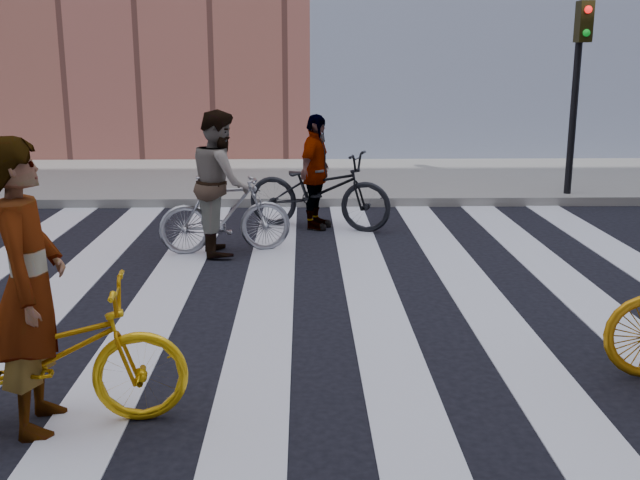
{
  "coord_description": "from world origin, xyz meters",
  "views": [
    {
      "loc": [
        -0.17,
        -7.25,
        2.43
      ],
      "look_at": [
        0.0,
        0.3,
        0.59
      ],
      "focal_mm": 42.0,
      "sensor_mm": 36.0,
      "label": 1
    }
  ],
  "objects_px": {
    "bike_silver_mid": "(225,214)",
    "rider_rear": "(315,172)",
    "bike_dark_rear": "(319,190)",
    "rider_left": "(29,287)",
    "rider_mid": "(220,183)",
    "traffic_signal": "(579,67)",
    "bike_yellow_left": "(43,357)"
  },
  "relations": [
    {
      "from": "bike_silver_mid",
      "to": "rider_rear",
      "type": "distance_m",
      "value": 1.83
    },
    {
      "from": "bike_yellow_left",
      "to": "rider_mid",
      "type": "xyz_separation_m",
      "value": [
        0.7,
        4.62,
        0.41
      ]
    },
    {
      "from": "bike_yellow_left",
      "to": "bike_silver_mid",
      "type": "height_order",
      "value": "bike_silver_mid"
    },
    {
      "from": "bike_silver_mid",
      "to": "rider_mid",
      "type": "distance_m",
      "value": 0.41
    },
    {
      "from": "traffic_signal",
      "to": "bike_yellow_left",
      "type": "distance_m",
      "value": 10.26
    },
    {
      "from": "bike_dark_rear",
      "to": "rider_left",
      "type": "bearing_deg",
      "value": -178.29
    },
    {
      "from": "bike_silver_mid",
      "to": "rider_left",
      "type": "xyz_separation_m",
      "value": [
        -0.8,
        -4.62,
        0.48
      ]
    },
    {
      "from": "rider_mid",
      "to": "rider_rear",
      "type": "relative_size",
      "value": 1.09
    },
    {
      "from": "rider_left",
      "to": "rider_rear",
      "type": "xyz_separation_m",
      "value": [
        1.97,
        5.99,
        -0.15
      ]
    },
    {
      "from": "bike_yellow_left",
      "to": "rider_left",
      "type": "relative_size",
      "value": 0.97
    },
    {
      "from": "bike_dark_rear",
      "to": "rider_left",
      "type": "distance_m",
      "value": 6.34
    },
    {
      "from": "rider_mid",
      "to": "rider_rear",
      "type": "xyz_separation_m",
      "value": [
        1.22,
        1.37,
        -0.08
      ]
    },
    {
      "from": "bike_dark_rear",
      "to": "rider_left",
      "type": "relative_size",
      "value": 1.1
    },
    {
      "from": "bike_dark_rear",
      "to": "rider_mid",
      "type": "relative_size",
      "value": 1.19
    },
    {
      "from": "bike_yellow_left",
      "to": "rider_rear",
      "type": "height_order",
      "value": "rider_rear"
    },
    {
      "from": "rider_mid",
      "to": "bike_silver_mid",
      "type": "bearing_deg",
      "value": -101.57
    },
    {
      "from": "traffic_signal",
      "to": "rider_rear",
      "type": "height_order",
      "value": "traffic_signal"
    },
    {
      "from": "bike_silver_mid",
      "to": "bike_dark_rear",
      "type": "bearing_deg",
      "value": -53.2
    },
    {
      "from": "rider_left",
      "to": "traffic_signal",
      "type": "bearing_deg",
      "value": -46.24
    },
    {
      "from": "bike_silver_mid",
      "to": "traffic_signal",
      "type": "bearing_deg",
      "value": -71.15
    },
    {
      "from": "traffic_signal",
      "to": "rider_left",
      "type": "xyz_separation_m",
      "value": [
        -6.36,
        -7.89,
        -1.3
      ]
    },
    {
      "from": "bike_yellow_left",
      "to": "rider_mid",
      "type": "distance_m",
      "value": 4.69
    },
    {
      "from": "rider_mid",
      "to": "rider_rear",
      "type": "bearing_deg",
      "value": -53.2
    },
    {
      "from": "bike_yellow_left",
      "to": "rider_left",
      "type": "distance_m",
      "value": 0.49
    },
    {
      "from": "bike_yellow_left",
      "to": "traffic_signal",
      "type": "bearing_deg",
      "value": -46.01
    },
    {
      "from": "bike_dark_rear",
      "to": "rider_rear",
      "type": "bearing_deg",
      "value": 110.3
    },
    {
      "from": "bike_dark_rear",
      "to": "bike_silver_mid",
      "type": "bearing_deg",
      "value": 158.66
    },
    {
      "from": "rider_rear",
      "to": "rider_left",
      "type": "bearing_deg",
      "value": -177.86
    },
    {
      "from": "bike_dark_rear",
      "to": "rider_mid",
      "type": "distance_m",
      "value": 1.9
    },
    {
      "from": "bike_yellow_left",
      "to": "rider_rear",
      "type": "relative_size",
      "value": 1.14
    },
    {
      "from": "traffic_signal",
      "to": "rider_mid",
      "type": "relative_size",
      "value": 1.83
    },
    {
      "from": "bike_silver_mid",
      "to": "rider_left",
      "type": "bearing_deg",
      "value": 158.64
    }
  ]
}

